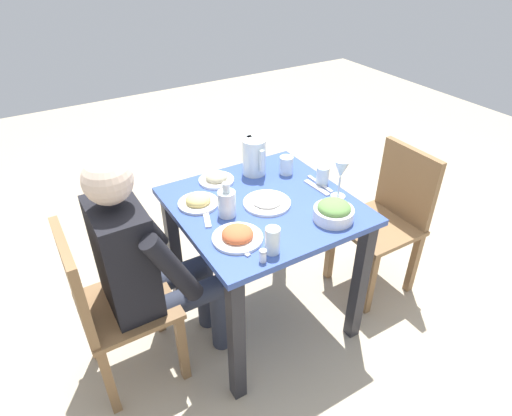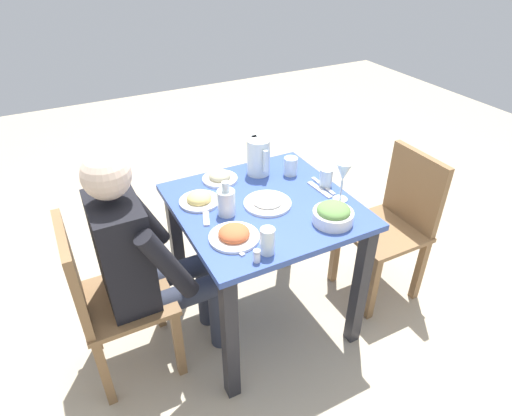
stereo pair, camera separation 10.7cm
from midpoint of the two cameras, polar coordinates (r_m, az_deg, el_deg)
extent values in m
plane|color=tan|center=(2.52, 2.17, -14.00)|extent=(8.00, 8.00, 0.00)
cube|color=#334C99|center=(2.03, 2.61, 0.25)|extent=(0.80, 0.80, 0.03)
cube|color=#232328|center=(2.41, -9.03, -5.33)|extent=(0.06, 0.06, 0.73)
cube|color=#232328|center=(1.94, -1.78, -16.98)|extent=(0.06, 0.06, 0.73)
cube|color=#232328|center=(2.64, 5.27, -1.03)|extent=(0.06, 0.06, 0.73)
cube|color=#232328|center=(2.22, 14.85, -10.08)|extent=(0.06, 0.06, 0.73)
cube|color=olive|center=(2.35, -19.64, -13.68)|extent=(0.04, 0.04, 0.41)
cube|color=olive|center=(2.12, -17.86, -19.92)|extent=(0.04, 0.04, 0.41)
cube|color=olive|center=(2.37, -11.53, -11.41)|extent=(0.04, 0.04, 0.41)
cube|color=olive|center=(2.15, -8.67, -17.25)|extent=(0.04, 0.04, 0.41)
cube|color=olive|center=(2.08, -15.30, -11.47)|extent=(0.40, 0.40, 0.03)
cube|color=olive|center=(1.93, -21.46, -8.17)|extent=(0.38, 0.04, 0.42)
cube|color=olive|center=(2.67, 21.79, -7.56)|extent=(0.04, 0.04, 0.41)
cube|color=olive|center=(2.84, 16.97, -3.73)|extent=(0.04, 0.04, 0.41)
cube|color=olive|center=(2.46, 16.28, -10.23)|extent=(0.04, 0.04, 0.41)
cube|color=olive|center=(2.65, 11.49, -5.87)|extent=(0.04, 0.04, 0.41)
cube|color=olive|center=(2.52, 17.44, -2.93)|extent=(0.40, 0.40, 0.03)
cube|color=olive|center=(2.52, 21.29, 2.33)|extent=(0.38, 0.04, 0.42)
cube|color=black|center=(1.91, -15.58, -5.62)|extent=(0.32, 0.20, 0.50)
sphere|color=beige|center=(1.71, -17.42, 4.05)|extent=(0.19, 0.19, 0.19)
cylinder|color=#2D3342|center=(2.18, -10.18, -8.72)|extent=(0.11, 0.38, 0.11)
cylinder|color=#2D3342|center=(2.35, -5.28, -10.79)|extent=(0.10, 0.10, 0.44)
cylinder|color=black|center=(2.08, -13.32, -0.91)|extent=(0.08, 0.23, 0.37)
cylinder|color=#2D3342|center=(2.06, -8.64, -11.59)|extent=(0.11, 0.38, 0.11)
cylinder|color=#2D3342|center=(2.24, -3.55, -13.51)|extent=(0.10, 0.10, 0.44)
cylinder|color=black|center=(1.77, -9.72, -7.47)|extent=(0.08, 0.23, 0.37)
cylinder|color=silver|center=(2.23, 1.69, 6.73)|extent=(0.12, 0.12, 0.19)
cube|color=silver|center=(2.17, 2.65, 6.15)|extent=(0.02, 0.02, 0.11)
cube|color=silver|center=(2.24, 1.06, 9.18)|extent=(0.04, 0.03, 0.02)
cylinder|color=white|center=(1.92, 11.63, -1.17)|extent=(0.18, 0.18, 0.05)
ellipsoid|color=#608E47|center=(1.90, 11.75, -0.29)|extent=(0.15, 0.15, 0.06)
cylinder|color=white|center=(2.04, -5.95, 0.85)|extent=(0.19, 0.19, 0.01)
ellipsoid|color=#E0C670|center=(2.03, -5.98, 1.33)|extent=(0.12, 0.12, 0.06)
cylinder|color=white|center=(1.80, -1.19, -3.89)|extent=(0.21, 0.21, 0.01)
ellipsoid|color=#CC5B33|center=(1.79, -1.20, -3.37)|extent=(0.13, 0.13, 0.06)
cylinder|color=white|center=(2.21, -3.38, 3.80)|extent=(0.18, 0.18, 0.01)
ellipsoid|color=#B7AD89|center=(2.20, -3.39, 4.23)|extent=(0.11, 0.11, 0.05)
cylinder|color=white|center=(2.01, 3.04, 0.58)|extent=(0.22, 0.22, 0.01)
ellipsoid|color=white|center=(2.00, 3.05, 0.93)|extent=(0.14, 0.14, 0.03)
cylinder|color=silver|center=(2.25, 5.93, 5.47)|extent=(0.07, 0.07, 0.09)
cylinder|color=silver|center=(2.17, 10.52, 3.94)|extent=(0.06, 0.06, 0.09)
cylinder|color=silver|center=(1.70, 3.32, -4.38)|extent=(0.06, 0.06, 0.11)
cylinder|color=silver|center=(2.10, 12.41, 1.12)|extent=(0.07, 0.07, 0.01)
cylinder|color=silver|center=(2.07, 12.59, 2.36)|extent=(0.01, 0.01, 0.10)
cone|color=silver|center=(2.02, 12.91, 4.66)|extent=(0.08, 0.08, 0.09)
cylinder|color=silver|center=(1.92, -2.33, 0.68)|extent=(0.08, 0.08, 0.12)
cylinder|color=#993333|center=(1.93, -2.31, 0.08)|extent=(0.07, 0.07, 0.07)
cylinder|color=silver|center=(1.88, -2.38, 2.79)|extent=(0.03, 0.03, 0.04)
cylinder|color=white|center=(1.68, 1.94, -6.48)|extent=(0.03, 0.03, 0.04)
cylinder|color=#B2B2B7|center=(1.66, 1.96, -5.77)|extent=(0.03, 0.03, 0.01)
cube|color=silver|center=(2.15, 9.77, 2.36)|extent=(0.17, 0.04, 0.01)
cube|color=silver|center=(2.19, 10.19, 2.86)|extent=(0.19, 0.02, 0.01)
cube|color=silver|center=(1.95, -5.05, -0.89)|extent=(0.17, 0.08, 0.01)
cube|color=silver|center=(1.77, -1.78, -4.82)|extent=(0.18, 0.06, 0.01)
camera|label=1|loc=(0.05, -88.46, 1.02)|focal=30.45mm
camera|label=2|loc=(0.05, 91.54, -1.02)|focal=30.45mm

